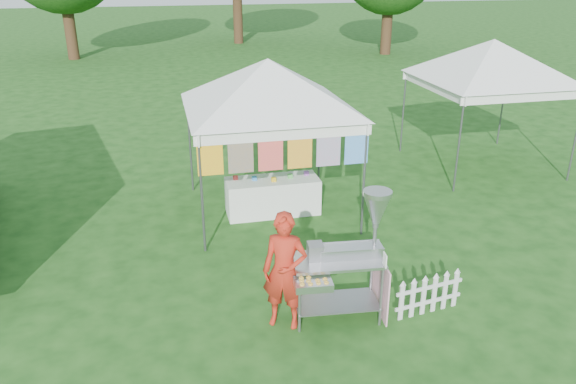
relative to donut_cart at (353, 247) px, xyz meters
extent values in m
plane|color=#174112|center=(-0.38, 0.32, -1.10)|extent=(120.00, 120.00, 0.00)
cylinder|color=#59595E|center=(-1.80, 2.40, -0.05)|extent=(0.04, 0.04, 2.10)
cylinder|color=#59595E|center=(1.04, 2.40, -0.05)|extent=(0.04, 0.04, 2.10)
cylinder|color=#59595E|center=(-1.80, 5.24, -0.05)|extent=(0.04, 0.04, 2.10)
cylinder|color=#59595E|center=(1.04, 5.24, -0.05)|extent=(0.04, 0.04, 2.10)
cube|color=white|center=(-0.38, 2.40, 0.90)|extent=(3.00, 0.03, 0.22)
cube|color=white|center=(-0.38, 5.24, 0.90)|extent=(3.00, 0.03, 0.22)
pyramid|color=white|center=(-0.38, 3.82, 1.90)|extent=(4.24, 4.24, 0.90)
cylinder|color=#59595E|center=(-0.38, 2.40, 0.98)|extent=(3.00, 0.03, 0.03)
cube|color=orange|center=(-1.63, 2.40, 0.63)|extent=(0.42, 0.01, 0.70)
cube|color=orange|center=(-1.13, 2.40, 0.63)|extent=(0.42, 0.01, 0.70)
cube|color=#D11A62|center=(-0.63, 2.40, 0.63)|extent=(0.42, 0.01, 0.70)
cube|color=red|center=(-0.13, 2.40, 0.63)|extent=(0.42, 0.01, 0.70)
cube|color=#33C1B2|center=(0.37, 2.40, 0.63)|extent=(0.42, 0.01, 0.70)
cube|color=blue|center=(0.87, 2.40, 0.63)|extent=(0.42, 0.01, 0.70)
cylinder|color=#59595E|center=(3.70, 3.90, -0.05)|extent=(0.04, 0.04, 2.10)
cylinder|color=#59595E|center=(6.54, 3.90, -0.05)|extent=(0.04, 0.04, 2.10)
cylinder|color=#59595E|center=(3.70, 6.74, -0.05)|extent=(0.04, 0.04, 2.10)
cylinder|color=#59595E|center=(6.54, 6.74, -0.05)|extent=(0.04, 0.04, 2.10)
cube|color=white|center=(5.12, 3.90, 0.90)|extent=(3.00, 0.03, 0.22)
cube|color=white|center=(5.12, 6.74, 0.90)|extent=(3.00, 0.03, 0.22)
pyramid|color=white|center=(5.12, 5.32, 1.90)|extent=(4.24, 4.24, 0.90)
cylinder|color=#59595E|center=(5.12, 3.90, 0.98)|extent=(3.00, 0.03, 0.03)
cylinder|color=#392A14|center=(-6.38, 24.32, 0.88)|extent=(0.56, 0.56, 3.96)
cylinder|color=#392A14|center=(2.62, 28.32, 1.32)|extent=(0.56, 0.56, 4.84)
cylinder|color=#392A14|center=(9.62, 22.32, 0.66)|extent=(0.56, 0.56, 3.52)
cylinder|color=gray|center=(-0.77, -0.17, -0.65)|extent=(0.04, 0.04, 0.91)
cylinder|color=gray|center=(0.33, -0.28, -0.65)|extent=(0.04, 0.04, 0.91)
cylinder|color=gray|center=(-0.73, 0.33, -0.65)|extent=(0.04, 0.04, 0.91)
cylinder|color=gray|center=(0.38, 0.23, -0.65)|extent=(0.04, 0.04, 0.91)
cube|color=gray|center=(-0.20, 0.03, -0.85)|extent=(1.20, 0.68, 0.02)
cube|color=#B7B7BC|center=(-0.20, 0.03, -0.19)|extent=(1.26, 0.72, 0.04)
cube|color=#B7B7BC|center=(-0.01, 0.06, -0.09)|extent=(0.88, 0.33, 0.15)
cube|color=gray|center=(-0.49, 0.11, -0.06)|extent=(0.22, 0.24, 0.22)
cylinder|color=gray|center=(0.31, 0.03, 0.26)|extent=(0.06, 0.06, 0.91)
cone|color=#B7B7BC|center=(0.31, 0.03, 0.52)|extent=(0.40, 0.40, 0.40)
cylinder|color=#B7B7BC|center=(0.31, 0.03, 0.74)|extent=(0.42, 0.42, 0.06)
cube|color=#B7B7BC|center=(-0.63, -0.32, -0.29)|extent=(0.51, 0.35, 0.10)
cube|color=pink|center=(0.42, -0.03, -0.65)|extent=(0.09, 0.76, 0.82)
cube|color=white|center=(0.33, -0.31, -0.07)|extent=(0.03, 0.14, 0.18)
imported|color=#B42516|center=(-0.92, 0.05, -0.27)|extent=(0.72, 0.62, 1.66)
cube|color=silver|center=(0.66, -0.23, -0.82)|extent=(0.07, 0.03, 0.56)
cube|color=silver|center=(0.83, -0.21, -0.82)|extent=(0.07, 0.03, 0.56)
cube|color=silver|center=(1.01, -0.18, -0.82)|extent=(0.07, 0.03, 0.56)
cube|color=silver|center=(1.19, -0.15, -0.82)|extent=(0.07, 0.03, 0.56)
cube|color=silver|center=(1.37, -0.12, -0.82)|extent=(0.07, 0.03, 0.56)
cube|color=silver|center=(1.55, -0.09, -0.82)|extent=(0.07, 0.03, 0.56)
cube|color=silver|center=(1.10, -0.16, -0.92)|extent=(1.07, 0.19, 0.05)
cube|color=silver|center=(1.10, -0.16, -0.68)|extent=(1.07, 0.19, 0.05)
cube|color=white|center=(-0.34, 3.70, -0.75)|extent=(1.80, 0.70, 0.71)
camera|label=1|loc=(-2.34, -6.25, 3.53)|focal=35.00mm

